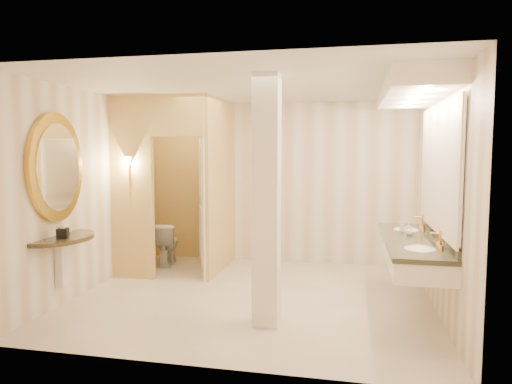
# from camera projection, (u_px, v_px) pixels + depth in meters

# --- Properties ---
(floor) EXTENTS (4.50, 4.50, 0.00)m
(floor) POSITION_uv_depth(u_px,v_px,m) (253.00, 296.00, 5.96)
(floor) COLOR beige
(floor) RESTS_ON ground
(ceiling) EXTENTS (4.50, 4.50, 0.00)m
(ceiling) POSITION_uv_depth(u_px,v_px,m) (252.00, 87.00, 5.71)
(ceiling) COLOR silver
(ceiling) RESTS_ON wall_back
(wall_back) EXTENTS (4.50, 0.02, 2.70)m
(wall_back) POSITION_uv_depth(u_px,v_px,m) (277.00, 183.00, 7.78)
(wall_back) COLOR white
(wall_back) RESTS_ON floor
(wall_front) EXTENTS (4.50, 0.02, 2.70)m
(wall_front) POSITION_uv_depth(u_px,v_px,m) (203.00, 215.00, 3.88)
(wall_front) COLOR white
(wall_front) RESTS_ON floor
(wall_left) EXTENTS (0.02, 4.00, 2.70)m
(wall_left) POSITION_uv_depth(u_px,v_px,m) (93.00, 191.00, 6.29)
(wall_left) COLOR white
(wall_left) RESTS_ON floor
(wall_right) EXTENTS (0.02, 4.00, 2.70)m
(wall_right) POSITION_uv_depth(u_px,v_px,m) (439.00, 197.00, 5.38)
(wall_right) COLOR white
(wall_right) RESTS_ON floor
(toilet_closet) EXTENTS (1.50, 1.55, 2.70)m
(toilet_closet) POSITION_uv_depth(u_px,v_px,m) (195.00, 184.00, 7.00)
(toilet_closet) COLOR #E7C078
(toilet_closet) RESTS_ON floor
(wall_sconce) EXTENTS (0.14, 0.14, 0.42)m
(wall_sconce) POSITION_uv_depth(u_px,v_px,m) (129.00, 162.00, 6.61)
(wall_sconce) COLOR gold
(wall_sconce) RESTS_ON toilet_closet
(vanity) EXTENTS (0.75, 2.40, 2.09)m
(vanity) POSITION_uv_depth(u_px,v_px,m) (417.00, 174.00, 5.28)
(vanity) COLOR white
(vanity) RESTS_ON floor
(console_shelf) EXTENTS (1.00, 1.00, 1.95)m
(console_shelf) POSITION_uv_depth(u_px,v_px,m) (57.00, 197.00, 5.44)
(console_shelf) COLOR black
(console_shelf) RESTS_ON floor
(pillar) EXTENTS (0.27, 0.27, 2.70)m
(pillar) POSITION_uv_depth(u_px,v_px,m) (267.00, 202.00, 4.89)
(pillar) COLOR white
(pillar) RESTS_ON floor
(tissue_box) EXTENTS (0.15, 0.15, 0.12)m
(tissue_box) POSITION_uv_depth(u_px,v_px,m) (63.00, 233.00, 5.33)
(tissue_box) COLOR black
(tissue_box) RESTS_ON console_shelf
(toilet) EXTENTS (0.51, 0.75, 0.70)m
(toilet) POSITION_uv_depth(u_px,v_px,m) (166.00, 243.00, 7.65)
(toilet) COLOR white
(toilet) RESTS_ON floor
(soap_bottle_a) EXTENTS (0.06, 0.06, 0.14)m
(soap_bottle_a) POSITION_uv_depth(u_px,v_px,m) (409.00, 229.00, 5.60)
(soap_bottle_a) COLOR beige
(soap_bottle_a) RESTS_ON vanity
(soap_bottle_b) EXTENTS (0.11, 0.11, 0.11)m
(soap_bottle_b) POSITION_uv_depth(u_px,v_px,m) (410.00, 231.00, 5.51)
(soap_bottle_b) COLOR silver
(soap_bottle_b) RESTS_ON vanity
(soap_bottle_c) EXTENTS (0.09, 0.09, 0.18)m
(soap_bottle_c) POSITION_uv_depth(u_px,v_px,m) (402.00, 225.00, 5.74)
(soap_bottle_c) COLOR #C6B28C
(soap_bottle_c) RESTS_ON vanity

